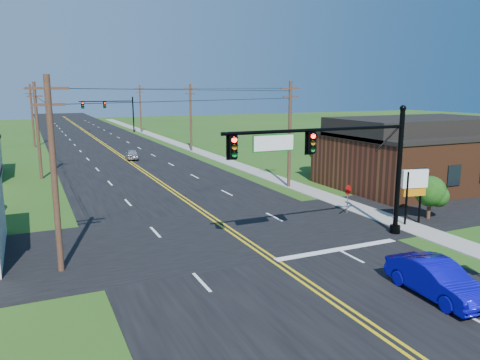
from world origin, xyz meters
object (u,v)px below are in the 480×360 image
blue_car (436,280)px  stop_sign (348,193)px  signal_mast_main (335,158)px  signal_mast_far (110,109)px

blue_car → stop_sign: bearing=71.6°
stop_sign → blue_car: bearing=-132.2°
signal_mast_main → stop_sign: size_ratio=5.58×
signal_mast_main → stop_sign: 7.42m
stop_sign → signal_mast_main: bearing=-154.9°
signal_mast_far → signal_mast_main: bearing=-90.1°
signal_mast_far → stop_sign: bearing=-86.1°
signal_mast_far → stop_sign: size_ratio=5.42×
signal_mast_main → blue_car: signal_mast_main is taller
signal_mast_far → blue_car: bearing=-90.2°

